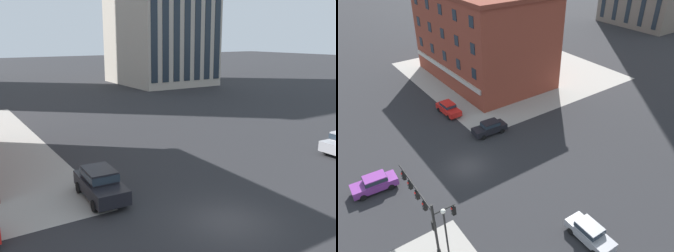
% 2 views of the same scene
% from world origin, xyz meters
% --- Properties ---
extents(ground_plane, '(320.00, 320.00, 0.00)m').
position_xyz_m(ground_plane, '(0.00, 0.00, 0.00)').
color(ground_plane, '#262628').
extents(car_main_southbound_far, '(2.05, 4.48, 1.68)m').
position_xyz_m(car_main_southbound_far, '(-4.20, 5.80, 0.92)').
color(car_main_southbound_far, black).
rests_on(car_main_southbound_far, ground).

